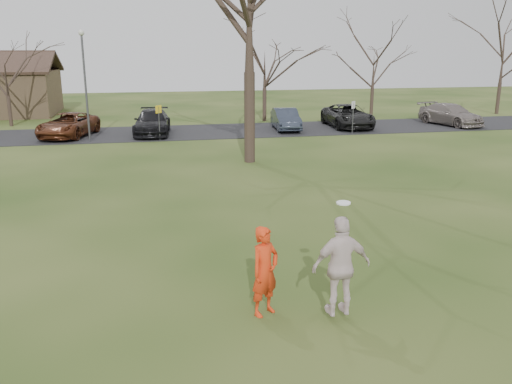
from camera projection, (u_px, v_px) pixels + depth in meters
ground at (296, 312)px, 10.88m from camera, size 120.00×120.00×0.00m
parking_strip at (190, 132)px, 34.50m from camera, size 62.00×6.50×0.04m
player_defender at (265, 271)px, 10.60m from camera, size 0.81×0.74×1.85m
car_2 at (68, 125)px, 32.36m from camera, size 3.73×5.63×1.44m
car_3 at (152, 122)px, 33.28m from camera, size 2.57×5.35×1.50m
car_5 at (286, 119)px, 35.15m from camera, size 1.86×4.36×1.40m
car_6 at (348, 116)px, 36.36m from camera, size 2.81×5.61×1.52m
car_7 at (451, 114)px, 37.42m from camera, size 3.24×5.41×1.47m
catching_play at (341, 266)px, 10.25m from camera, size 1.19×0.54×2.28m
lamp_post at (84, 72)px, 29.92m from camera, size 0.34×0.34×6.27m
sign_yellow at (159, 116)px, 30.90m from camera, size 0.35×0.35×2.08m
sign_white at (353, 111)px, 33.28m from camera, size 0.35×0.35×2.08m
big_tree at (249, 8)px, 23.63m from camera, size 9.00×9.00×14.00m
small_tree_row at (242, 68)px, 39.15m from camera, size 55.00×5.90×8.50m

